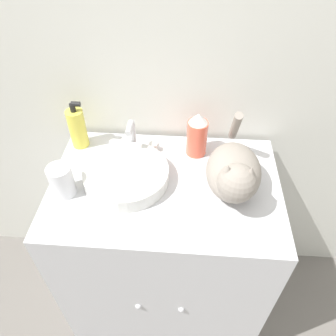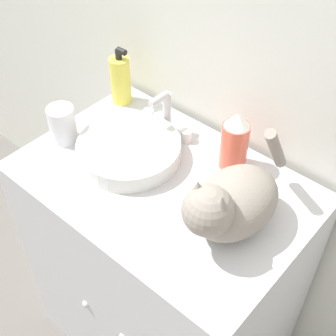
% 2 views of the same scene
% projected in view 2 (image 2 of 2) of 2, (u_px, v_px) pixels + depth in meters
% --- Properties ---
extents(vanity_cabinet, '(0.77, 0.53, 0.83)m').
position_uv_depth(vanity_cabinet, '(164.00, 271.00, 1.51)').
color(vanity_cabinet, silver).
rests_on(vanity_cabinet, ground_plane).
extents(sink_basin, '(0.28, 0.28, 0.05)m').
position_uv_depth(sink_basin, '(129.00, 150.00, 1.27)').
color(sink_basin, silver).
rests_on(sink_basin, vanity_cabinet).
extents(faucet, '(0.18, 0.08, 0.14)m').
position_uv_depth(faucet, '(166.00, 115.00, 1.33)').
color(faucet, silver).
rests_on(faucet, vanity_cabinet).
extents(cat, '(0.18, 0.36, 0.22)m').
position_uv_depth(cat, '(230.00, 203.00, 1.05)').
color(cat, gray).
rests_on(cat, vanity_cabinet).
extents(soap_bottle, '(0.06, 0.06, 0.19)m').
position_uv_depth(soap_bottle, '(121.00, 79.00, 1.42)').
color(soap_bottle, '#EADB4C').
rests_on(soap_bottle, vanity_cabinet).
extents(spray_bottle, '(0.07, 0.07, 0.17)m').
position_uv_depth(spray_bottle, '(235.00, 141.00, 1.21)').
color(spray_bottle, '#EF6047').
rests_on(spray_bottle, vanity_cabinet).
extents(cup, '(0.08, 0.08, 0.11)m').
position_uv_depth(cup, '(62.00, 124.00, 1.30)').
color(cup, white).
rests_on(cup, vanity_cabinet).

